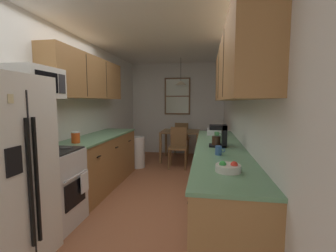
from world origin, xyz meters
The scene contains 24 objects.
ground_plane centered at (0.00, 1.00, 0.00)m, with size 12.00×12.00×0.00m, color #995B3D.
wall_left centered at (-1.35, 1.00, 1.27)m, with size 0.10×9.00×2.55m, color silver.
wall_right centered at (1.35, 1.00, 1.27)m, with size 0.10×9.00×2.55m, color silver.
wall_back centered at (0.00, 3.65, 1.27)m, with size 4.40×0.10×2.55m, color silver.
ceiling_slab centered at (0.00, 1.00, 2.59)m, with size 4.40×9.00×0.08m, color white.
stove_range centered at (-0.99, -0.57, 0.47)m, with size 0.66×0.60×1.10m.
microwave_over_range centered at (-1.11, -0.57, 1.69)m, with size 0.39×0.60×0.36m.
counter_left centered at (-1.00, 0.76, 0.45)m, with size 0.64×2.07×0.90m.
upper_cabinets_left centered at (-1.14, 0.71, 1.88)m, with size 0.33×2.15×0.69m.
counter_right centered at (1.00, 0.09, 0.45)m, with size 0.64×3.27×0.90m.
upper_cabinets_right centered at (1.14, 0.04, 1.88)m, with size 0.33×2.95×0.75m.
dining_table centered at (0.19, 2.82, 0.64)m, with size 0.94×0.85×0.75m.
dining_chair_near centered at (0.20, 2.19, 0.50)m, with size 0.41×0.41×0.90m.
dining_chair_far centered at (0.17, 3.45, 0.50)m, with size 0.43×0.43×0.90m.
pendant_light centered at (0.19, 2.82, 1.94)m, with size 0.28×0.28×0.66m.
back_window centered at (0.01, 3.58, 1.63)m, with size 0.72×0.05×1.03m.
trash_bin centered at (-0.70, 2.01, 0.35)m, with size 0.33×0.33×0.70m, color white.
storage_canister centered at (-1.00, 0.02, 0.98)m, with size 0.12×0.12×0.16m.
dish_towel centered at (-0.64, -0.43, 0.50)m, with size 0.02×0.16×0.24m, color white.
coffee_maker centered at (0.99, 0.06, 1.05)m, with size 0.22×0.18×0.28m.
mug_by_coffeemaker centered at (0.99, 0.77, 0.95)m, with size 0.11×0.08×0.10m.
mug_spare centered at (0.95, -0.43, 0.95)m, with size 0.11×0.07×0.10m.
fruit_bowl centered at (1.00, -1.05, 0.94)m, with size 0.21×0.21×0.09m.
dish_rack centered at (0.97, 1.20, 0.95)m, with size 0.28×0.34×0.10m, color silver.
Camera 1 is at (0.81, -2.98, 1.48)m, focal length 24.93 mm.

